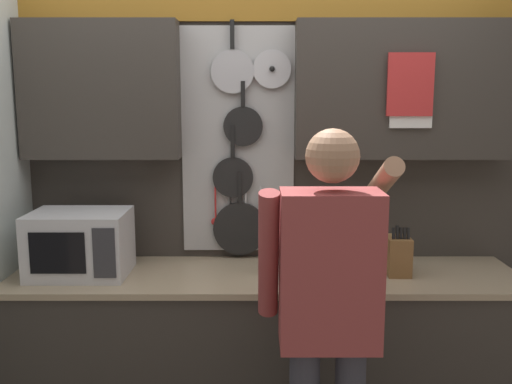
# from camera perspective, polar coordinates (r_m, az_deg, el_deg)

# --- Properties ---
(base_cabinet_counter) EXTENTS (2.50, 0.62, 0.90)m
(base_cabinet_counter) POSITION_cam_1_polar(r_m,az_deg,el_deg) (3.01, 0.86, -16.34)
(base_cabinet_counter) COLOR #38332D
(base_cabinet_counter) RESTS_ON ground_plane
(back_wall_unit) EXTENTS (3.07, 0.23, 2.49)m
(back_wall_unit) POSITION_cam_1_polar(r_m,az_deg,el_deg) (3.00, 1.14, 4.58)
(back_wall_unit) COLOR #38332D
(back_wall_unit) RESTS_ON ground_plane
(microwave) EXTENTS (0.46, 0.35, 0.31)m
(microwave) POSITION_cam_1_polar(r_m,az_deg,el_deg) (2.91, -17.29, -4.94)
(microwave) COLOR silver
(microwave) RESTS_ON base_cabinet_counter
(knife_block) EXTENTS (0.12, 0.15, 0.25)m
(knife_block) POSITION_cam_1_polar(r_m,az_deg,el_deg) (2.88, 13.93, -6.15)
(knife_block) COLOR brown
(knife_block) RESTS_ON base_cabinet_counter
(utensil_crock) EXTENTS (0.11, 0.11, 0.35)m
(utensil_crock) POSITION_cam_1_polar(r_m,az_deg,el_deg) (2.80, 1.89, -6.46)
(utensil_crock) COLOR white
(utensil_crock) RESTS_ON base_cabinet_counter
(person) EXTENTS (0.54, 0.62, 1.65)m
(person) POSITION_cam_1_polar(r_m,az_deg,el_deg) (2.26, 7.19, -10.83)
(person) COLOR #383842
(person) RESTS_ON ground_plane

